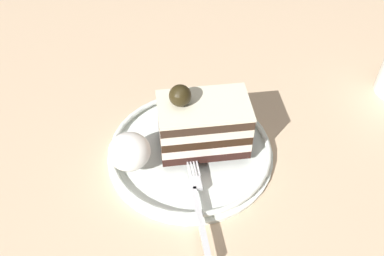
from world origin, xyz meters
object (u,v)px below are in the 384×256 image
(cake_slice, at_px, (201,123))
(whipped_cream_dollop, at_px, (131,152))
(dessert_plate, at_px, (192,150))
(fork, at_px, (203,202))

(cake_slice, relative_size, whipped_cream_dollop, 2.36)
(whipped_cream_dollop, bearing_deg, dessert_plate, -66.91)
(cake_slice, bearing_deg, whipped_cream_dollop, 114.79)
(cake_slice, distance_m, fork, 0.09)
(cake_slice, xyz_separation_m, fork, (-0.08, -0.00, -0.03))
(cake_slice, xyz_separation_m, whipped_cream_dollop, (-0.03, 0.07, -0.01))
(cake_slice, height_order, whipped_cream_dollop, cake_slice)
(dessert_plate, distance_m, whipped_cream_dollop, 0.07)
(dessert_plate, height_order, whipped_cream_dollop, whipped_cream_dollop)
(fork, bearing_deg, cake_slice, 2.49)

